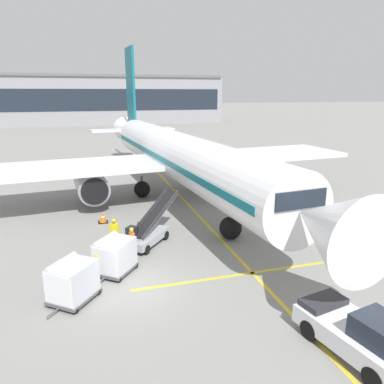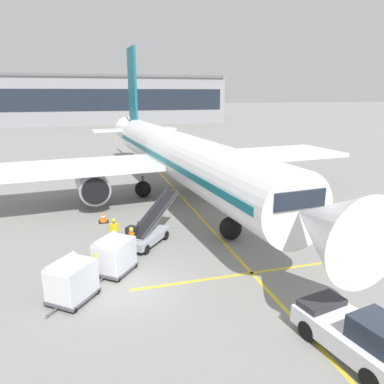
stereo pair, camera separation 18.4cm
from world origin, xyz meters
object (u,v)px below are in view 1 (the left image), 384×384
(baggage_cart_second, at_px, (72,280))
(safety_cone_engine_keepout, at_px, (98,199))
(pushback_tug, at_px, (360,334))
(safety_cone_wingtip, at_px, (103,217))
(ground_crew_by_loader, at_px, (114,230))
(ground_crew_by_carts, at_px, (101,260))
(ground_crew_marshaller, at_px, (132,240))
(baggage_cart_lead, at_px, (114,255))
(belt_loader, at_px, (148,230))
(parked_airplane, at_px, (176,155))

(baggage_cart_second, bearing_deg, safety_cone_engine_keepout, 83.73)
(pushback_tug, xyz_separation_m, safety_cone_wingtip, (-8.05, 16.57, -0.45))
(ground_crew_by_loader, distance_m, safety_cone_wingtip, 4.53)
(pushback_tug, bearing_deg, ground_crew_by_loader, 121.97)
(ground_crew_by_loader, bearing_deg, safety_cone_engine_keepout, 93.69)
(ground_crew_by_loader, height_order, safety_cone_wingtip, ground_crew_by_loader)
(safety_cone_wingtip, bearing_deg, ground_crew_by_carts, -93.25)
(pushback_tug, relative_size, ground_crew_marshaller, 2.71)
(baggage_cart_lead, relative_size, pushback_tug, 0.56)
(baggage_cart_lead, distance_m, safety_cone_wingtip, 7.95)
(baggage_cart_lead, height_order, safety_cone_wingtip, baggage_cart_lead)
(baggage_cart_second, distance_m, safety_cone_wingtip, 10.26)
(ground_crew_by_carts, bearing_deg, belt_loader, 51.99)
(parked_airplane, distance_m, ground_crew_marshaller, 12.92)
(baggage_cart_lead, height_order, baggage_cart_second, same)
(belt_loader, xyz_separation_m, baggage_cart_lead, (-2.29, -3.35, 0.18))
(parked_airplane, relative_size, safety_cone_wingtip, 55.98)
(pushback_tug, xyz_separation_m, ground_crew_marshaller, (-6.72, 10.34, 0.17))
(ground_crew_by_carts, xyz_separation_m, safety_cone_engine_keepout, (0.35, 13.59, -0.70))
(ground_crew_by_carts, relative_size, ground_crew_marshaller, 1.00)
(baggage_cart_lead, bearing_deg, ground_crew_by_loader, 85.31)
(safety_cone_wingtip, bearing_deg, safety_cone_engine_keepout, 91.42)
(baggage_cart_lead, xyz_separation_m, ground_crew_by_carts, (-0.69, -0.46, -0.00))
(baggage_cart_second, bearing_deg, ground_crew_by_carts, 51.94)
(ground_crew_by_carts, bearing_deg, pushback_tug, -43.83)
(baggage_cart_second, relative_size, safety_cone_wingtip, 3.44)
(ground_crew_by_loader, relative_size, ground_crew_by_carts, 1.00)
(belt_loader, height_order, ground_crew_by_carts, belt_loader)
(ground_crew_by_carts, bearing_deg, ground_crew_by_loader, 76.10)
(parked_airplane, relative_size, belt_loader, 8.64)
(baggage_cart_lead, bearing_deg, ground_crew_marshaller, 56.63)
(pushback_tug, height_order, ground_crew_marshaller, pushback_tug)
(ground_crew_by_loader, distance_m, ground_crew_marshaller, 1.95)
(parked_airplane, height_order, safety_cone_engine_keepout, parked_airplane)
(baggage_cart_second, bearing_deg, safety_cone_wingtip, 79.83)
(parked_airplane, distance_m, safety_cone_wingtip, 9.13)
(baggage_cart_second, distance_m, ground_crew_by_carts, 2.16)
(baggage_cart_lead, xyz_separation_m, safety_cone_wingtip, (-0.21, 7.93, -0.63))
(baggage_cart_second, height_order, pushback_tug, baggage_cart_second)
(safety_cone_engine_keepout, bearing_deg, ground_crew_marshaller, -82.72)
(safety_cone_engine_keepout, bearing_deg, parked_airplane, -0.10)
(pushback_tug, bearing_deg, belt_loader, 114.84)
(belt_loader, relative_size, safety_cone_engine_keepout, 8.15)
(belt_loader, relative_size, pushback_tug, 1.05)
(parked_airplane, bearing_deg, ground_crew_marshaller, -115.20)
(parked_airplane, height_order, ground_crew_marshaller, parked_airplane)
(safety_cone_engine_keepout, bearing_deg, belt_loader, -74.96)
(baggage_cart_second, height_order, ground_crew_by_loader, baggage_cart_second)
(parked_airplane, height_order, ground_crew_by_carts, parked_airplane)
(ground_crew_marshaller, bearing_deg, pushback_tug, -57.00)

